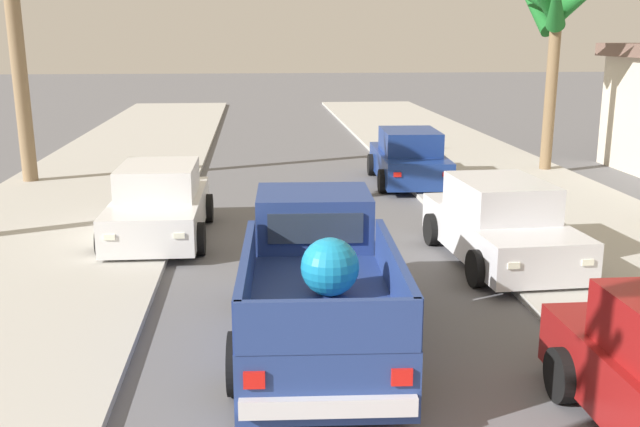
# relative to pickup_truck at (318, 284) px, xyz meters

# --- Properties ---
(sidewalk_left) EXTENTS (5.38, 60.00, 0.12)m
(sidewalk_left) POSITION_rel_pickup_truck_xyz_m (-5.17, 6.00, -0.73)
(sidewalk_left) COLOR #B2AFA8
(sidewalk_left) RESTS_ON ground
(sidewalk_right) EXTENTS (5.38, 60.00, 0.12)m
(sidewalk_right) POSITION_rel_pickup_truck_xyz_m (6.02, 6.00, -0.73)
(sidewalk_right) COLOR #B2AFA8
(sidewalk_right) RESTS_ON ground
(curb_left) EXTENTS (0.16, 60.00, 0.10)m
(curb_left) POSITION_rel_pickup_truck_xyz_m (-3.89, 6.00, -0.74)
(curb_left) COLOR silver
(curb_left) RESTS_ON ground
(curb_right) EXTENTS (0.16, 60.00, 0.10)m
(curb_right) POSITION_rel_pickup_truck_xyz_m (4.74, 6.00, -0.74)
(curb_right) COLOR silver
(curb_right) RESTS_ON ground
(pickup_truck) EXTENTS (2.38, 5.29, 1.80)m
(pickup_truck) POSITION_rel_pickup_truck_xyz_m (0.00, 0.00, 0.00)
(pickup_truck) COLOR navy
(pickup_truck) RESTS_ON ground
(car_right_near) EXTENTS (2.20, 4.33, 1.54)m
(car_right_near) POSITION_rel_pickup_truck_xyz_m (3.68, 3.31, -0.08)
(car_right_near) COLOR silver
(car_right_near) RESTS_ON ground
(car_left_mid) EXTENTS (2.16, 4.32, 1.54)m
(car_left_mid) POSITION_rel_pickup_truck_xyz_m (3.53, 10.85, -0.08)
(car_left_mid) COLOR navy
(car_left_mid) RESTS_ON ground
(car_right_mid) EXTENTS (2.04, 4.27, 1.54)m
(car_right_mid) POSITION_rel_pickup_truck_xyz_m (-2.82, 5.55, -0.08)
(car_right_mid) COLOR silver
(car_right_mid) RESTS_ON ground
(palm_tree_left_mid) EXTENTS (3.38, 4.13, 5.94)m
(palm_tree_left_mid) POSITION_rel_pickup_truck_xyz_m (7.96, 12.09, 4.10)
(palm_tree_left_mid) COLOR brown
(palm_tree_left_mid) RESTS_ON ground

